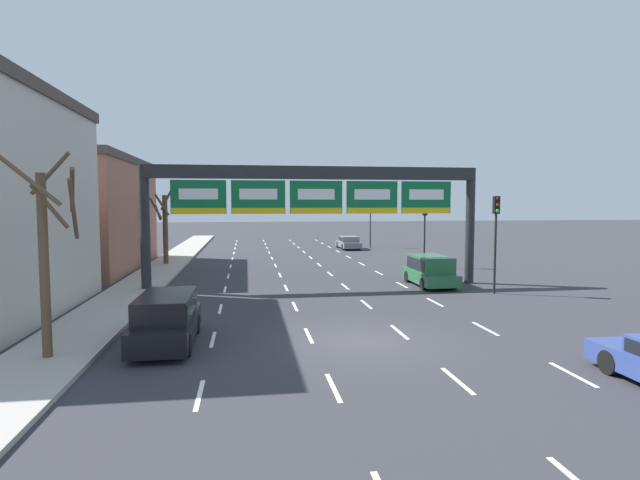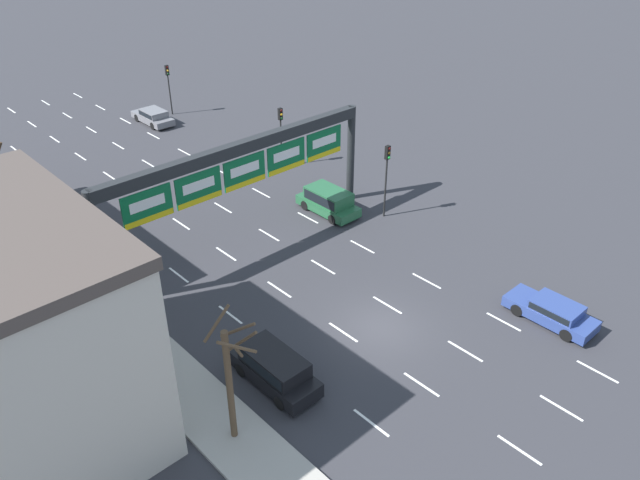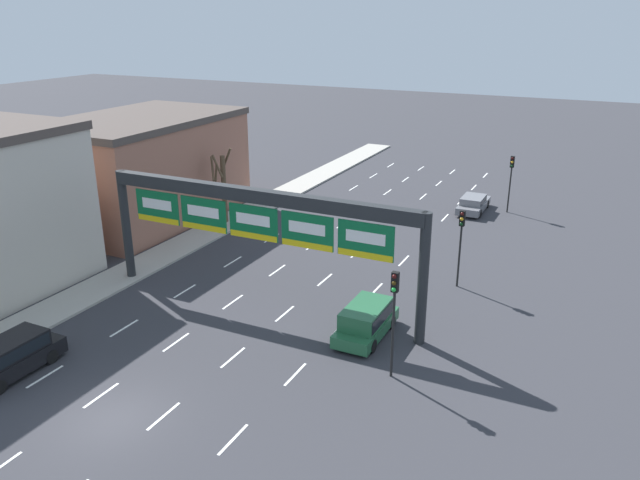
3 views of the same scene
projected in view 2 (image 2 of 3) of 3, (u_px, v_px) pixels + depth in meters
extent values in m
plane|color=#333338|center=(380.00, 327.00, 31.48)|extent=(220.00, 220.00, 0.00)
cube|color=#A8A399|center=(223.00, 426.00, 25.81)|extent=(2.80, 110.00, 0.15)
cube|color=white|center=(371.00, 423.00, 26.08)|extent=(0.12, 2.00, 0.01)
cube|color=white|center=(293.00, 363.00, 29.22)|extent=(0.12, 2.00, 0.01)
cube|color=white|center=(230.00, 315.00, 32.36)|extent=(0.12, 2.00, 0.01)
cube|color=white|center=(179.00, 275.00, 35.50)|extent=(0.12, 2.00, 0.01)
cube|color=white|center=(135.00, 242.00, 38.64)|extent=(0.12, 2.00, 0.01)
cube|color=white|center=(99.00, 213.00, 41.78)|extent=(0.12, 2.00, 0.01)
cube|color=white|center=(67.00, 189.00, 44.92)|extent=(0.12, 2.00, 0.01)
cube|color=white|center=(39.00, 168.00, 48.06)|extent=(0.12, 2.00, 0.01)
cube|color=white|center=(15.00, 150.00, 51.20)|extent=(0.12, 2.00, 0.01)
cube|color=white|center=(519.00, 450.00, 24.86)|extent=(0.12, 2.00, 0.01)
cube|color=white|center=(421.00, 384.00, 28.00)|extent=(0.12, 2.00, 0.01)
cube|color=white|center=(343.00, 332.00, 31.14)|extent=(0.12, 2.00, 0.01)
cube|color=white|center=(279.00, 289.00, 34.28)|extent=(0.12, 2.00, 0.01)
cube|color=white|center=(226.00, 254.00, 37.42)|extent=(0.12, 2.00, 0.01)
cube|color=white|center=(181.00, 224.00, 40.56)|extent=(0.12, 2.00, 0.01)
cube|color=white|center=(143.00, 198.00, 43.70)|extent=(0.12, 2.00, 0.01)
cube|color=white|center=(109.00, 176.00, 46.84)|extent=(0.12, 2.00, 0.01)
cube|color=white|center=(80.00, 156.00, 49.98)|extent=(0.12, 2.00, 0.01)
cube|color=white|center=(55.00, 139.00, 53.12)|extent=(0.12, 2.00, 0.01)
cube|color=white|center=(32.00, 124.00, 56.26)|extent=(0.12, 2.00, 0.01)
cube|color=white|center=(11.00, 110.00, 59.40)|extent=(0.12, 2.00, 0.01)
cube|color=white|center=(561.00, 408.00, 26.79)|extent=(0.12, 2.00, 0.01)
cube|color=white|center=(465.00, 351.00, 29.93)|extent=(0.12, 2.00, 0.01)
cube|color=white|center=(387.00, 305.00, 33.07)|extent=(0.12, 2.00, 0.01)
cube|color=white|center=(323.00, 267.00, 36.21)|extent=(0.12, 2.00, 0.01)
cube|color=white|center=(269.00, 235.00, 39.35)|extent=(0.12, 2.00, 0.01)
cube|color=white|center=(223.00, 208.00, 42.49)|extent=(0.12, 2.00, 0.01)
cube|color=white|center=(183.00, 184.00, 45.63)|extent=(0.12, 2.00, 0.01)
cube|color=white|center=(149.00, 164.00, 48.77)|extent=(0.12, 2.00, 0.01)
cube|color=white|center=(118.00, 146.00, 51.91)|extent=(0.12, 2.00, 0.01)
cube|color=white|center=(91.00, 130.00, 55.05)|extent=(0.12, 2.00, 0.01)
cube|color=white|center=(67.00, 115.00, 58.19)|extent=(0.12, 2.00, 0.01)
cube|color=white|center=(46.00, 103.00, 61.33)|extent=(0.12, 2.00, 0.01)
cube|color=white|center=(597.00, 372.00, 28.71)|extent=(0.12, 2.00, 0.01)
cube|color=white|center=(504.00, 322.00, 31.85)|extent=(0.12, 2.00, 0.01)
cube|color=white|center=(427.00, 281.00, 34.99)|extent=(0.12, 2.00, 0.01)
cube|color=white|center=(362.00, 247.00, 38.13)|extent=(0.12, 2.00, 0.01)
cube|color=white|center=(308.00, 218.00, 41.27)|extent=(0.12, 2.00, 0.01)
cube|color=white|center=(261.00, 193.00, 44.41)|extent=(0.12, 2.00, 0.01)
cube|color=white|center=(220.00, 171.00, 47.55)|extent=(0.12, 2.00, 0.01)
cube|color=white|center=(185.00, 152.00, 50.69)|extent=(0.12, 2.00, 0.01)
cube|color=white|center=(153.00, 136.00, 53.83)|extent=(0.12, 2.00, 0.01)
cube|color=white|center=(125.00, 121.00, 56.97)|extent=(0.12, 2.00, 0.01)
cube|color=white|center=(100.00, 107.00, 60.11)|extent=(0.12, 2.00, 0.01)
cube|color=white|center=(78.00, 96.00, 63.25)|extent=(0.12, 2.00, 0.01)
cylinder|color=#232628|center=(99.00, 250.00, 31.50)|extent=(0.51, 0.51, 6.67)
cylinder|color=#232628|center=(351.00, 154.00, 42.06)|extent=(0.51, 0.51, 6.67)
cube|color=#232628|center=(240.00, 148.00, 35.24)|extent=(18.10, 0.60, 0.70)
cube|color=#0C6033|center=(147.00, 206.00, 32.08)|extent=(2.87, 0.08, 1.79)
cube|color=white|center=(147.00, 204.00, 31.97)|extent=(2.01, 0.02, 0.57)
cube|color=yellow|center=(150.00, 219.00, 32.43)|extent=(2.81, 0.02, 0.32)
cube|color=#0C6033|center=(199.00, 188.00, 33.90)|extent=(2.87, 0.08, 1.79)
cube|color=white|center=(199.00, 185.00, 33.79)|extent=(2.01, 0.02, 0.57)
cube|color=yellow|center=(200.00, 200.00, 34.25)|extent=(2.81, 0.02, 0.32)
cube|color=#0C6033|center=(245.00, 171.00, 35.72)|extent=(2.87, 0.08, 1.79)
cube|color=white|center=(245.00, 169.00, 35.61)|extent=(2.01, 0.02, 0.57)
cube|color=yellow|center=(246.00, 183.00, 36.07)|extent=(2.81, 0.02, 0.32)
cube|color=#0C6033|center=(286.00, 157.00, 37.54)|extent=(2.87, 0.08, 1.79)
cube|color=white|center=(287.00, 154.00, 37.43)|extent=(2.01, 0.02, 0.57)
cube|color=yellow|center=(287.00, 168.00, 37.89)|extent=(2.81, 0.02, 0.32)
cube|color=#0C6033|center=(324.00, 143.00, 39.36)|extent=(2.87, 0.08, 1.79)
cube|color=white|center=(324.00, 141.00, 39.25)|extent=(2.01, 0.02, 0.57)
cube|color=yellow|center=(324.00, 154.00, 39.71)|extent=(2.81, 0.02, 0.32)
cube|color=slate|center=(153.00, 118.00, 56.22)|extent=(1.81, 4.71, 0.56)
cube|color=slate|center=(154.00, 113.00, 55.76)|extent=(1.66, 2.45, 0.54)
cube|color=black|center=(154.00, 113.00, 55.76)|extent=(1.70, 2.26, 0.39)
cylinder|color=black|center=(137.00, 118.00, 56.71)|extent=(0.22, 0.66, 0.66)
cylinder|color=black|center=(153.00, 114.00, 57.66)|extent=(0.22, 0.66, 0.66)
cylinder|color=black|center=(153.00, 126.00, 54.93)|extent=(0.22, 0.66, 0.66)
cylinder|color=black|center=(169.00, 122.00, 55.88)|extent=(0.22, 0.66, 0.66)
cube|color=navy|center=(550.00, 313.00, 31.70)|extent=(1.76, 4.57, 0.57)
cube|color=navy|center=(557.00, 307.00, 31.26)|extent=(1.62, 2.38, 0.47)
cube|color=black|center=(557.00, 307.00, 31.26)|extent=(1.66, 2.19, 0.34)
cylinder|color=black|center=(517.00, 310.00, 32.18)|extent=(0.22, 0.66, 0.66)
cylinder|color=black|center=(534.00, 297.00, 33.11)|extent=(0.22, 0.66, 0.66)
cylinder|color=black|center=(567.00, 335.00, 30.46)|extent=(0.22, 0.66, 0.66)
cylinder|color=black|center=(582.00, 321.00, 31.38)|extent=(0.22, 0.66, 0.66)
cube|color=#235B38|center=(328.00, 206.00, 41.67)|extent=(1.89, 4.45, 0.62)
cube|color=#235B38|center=(329.00, 196.00, 41.26)|extent=(1.74, 3.12, 0.87)
cube|color=black|center=(329.00, 196.00, 41.26)|extent=(1.78, 2.87, 0.63)
cylinder|color=black|center=(305.00, 205.00, 42.10)|extent=(0.22, 0.66, 0.66)
cylinder|color=black|center=(324.00, 197.00, 43.10)|extent=(0.22, 0.66, 0.66)
cylinder|color=black|center=(333.00, 219.00, 40.42)|extent=(0.22, 0.66, 0.66)
cylinder|color=black|center=(351.00, 211.00, 41.43)|extent=(0.22, 0.66, 0.66)
cube|color=black|center=(274.00, 373.00, 27.83)|extent=(1.79, 4.61, 0.74)
cube|color=black|center=(274.00, 361.00, 27.42)|extent=(1.64, 3.23, 0.74)
cube|color=black|center=(274.00, 361.00, 27.42)|extent=(1.68, 2.97, 0.53)
cylinder|color=black|center=(242.00, 370.00, 28.35)|extent=(0.22, 0.66, 0.66)
cylinder|color=black|center=(269.00, 354.00, 29.29)|extent=(0.22, 0.66, 0.66)
cylinder|color=black|center=(280.00, 403.00, 26.61)|extent=(0.22, 0.66, 0.66)
cylinder|color=black|center=(308.00, 384.00, 27.55)|extent=(0.22, 0.66, 0.66)
cylinder|color=black|center=(385.00, 188.00, 40.43)|extent=(0.12, 0.12, 4.11)
cube|color=black|center=(388.00, 152.00, 39.14)|extent=(0.30, 0.24, 0.90)
sphere|color=#3D0E0C|center=(389.00, 149.00, 38.91)|extent=(0.20, 0.20, 0.20)
sphere|color=#412F0C|center=(389.00, 153.00, 39.06)|extent=(0.20, 0.20, 0.20)
sphere|color=green|center=(389.00, 157.00, 39.22)|extent=(0.20, 0.20, 0.20)
cylinder|color=black|center=(281.00, 143.00, 47.45)|extent=(0.12, 0.12, 3.76)
cube|color=black|center=(280.00, 114.00, 46.25)|extent=(0.30, 0.24, 0.90)
sphere|color=#3D0E0C|center=(281.00, 111.00, 46.01)|extent=(0.20, 0.20, 0.20)
sphere|color=gold|center=(281.00, 114.00, 46.16)|extent=(0.20, 0.20, 0.20)
sphere|color=#0E3515|center=(282.00, 118.00, 46.32)|extent=(0.20, 0.20, 0.20)
cylinder|color=black|center=(170.00, 95.00, 57.57)|extent=(0.12, 0.12, 3.69)
cube|color=black|center=(167.00, 70.00, 56.39)|extent=(0.30, 0.24, 0.90)
sphere|color=#3D0E0C|center=(167.00, 67.00, 56.15)|extent=(0.20, 0.20, 0.20)
sphere|color=gold|center=(168.00, 71.00, 56.31)|extent=(0.20, 0.20, 0.20)
sphere|color=#0E3515|center=(168.00, 74.00, 56.46)|extent=(0.20, 0.20, 0.20)
cylinder|color=brown|center=(230.00, 386.00, 23.97)|extent=(0.27, 0.27, 5.36)
cylinder|color=brown|center=(237.00, 347.00, 22.21)|extent=(1.66, 0.13, 1.45)
cylinder|color=brown|center=(241.00, 342.00, 23.71)|extent=(0.50, 1.70, 1.81)
cylinder|color=brown|center=(237.00, 330.00, 23.45)|extent=(0.67, 1.62, 1.30)
cylinder|color=brown|center=(217.00, 323.00, 22.97)|extent=(1.22, 0.26, 1.29)
cylinder|color=brown|center=(239.00, 352.00, 23.08)|extent=(0.83, 0.84, 1.28)
cylinder|color=brown|center=(7.00, 193.00, 38.44)|extent=(0.37, 0.37, 5.10)
cylinder|color=brown|center=(0.00, 168.00, 37.10)|extent=(1.14, 0.48, 1.60)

